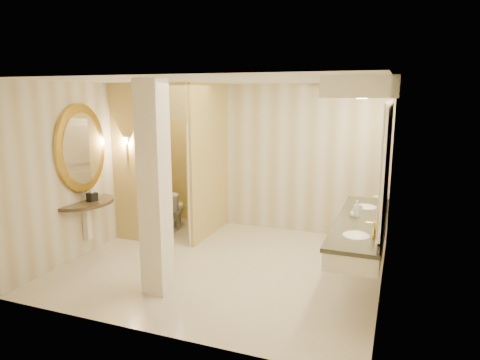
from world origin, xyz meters
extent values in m
plane|color=beige|center=(0.00, 0.00, 0.00)|extent=(4.50, 4.50, 0.00)
plane|color=silver|center=(0.00, 0.00, 2.70)|extent=(4.50, 4.50, 0.00)
cube|color=beige|center=(0.00, 2.00, 1.35)|extent=(4.50, 0.02, 2.70)
cube|color=beige|center=(0.00, -2.00, 1.35)|extent=(4.50, 0.02, 2.70)
cube|color=beige|center=(-2.25, 0.00, 1.35)|extent=(0.02, 4.00, 2.70)
cube|color=beige|center=(2.25, 0.00, 1.35)|extent=(0.02, 4.00, 2.70)
cube|color=#DDCC73|center=(-0.80, 1.25, 1.35)|extent=(0.10, 1.50, 2.70)
cube|color=#DDCC73|center=(-1.93, 0.50, 1.35)|extent=(0.65, 0.10, 2.70)
cube|color=#DDCC73|center=(-1.20, 0.50, 2.40)|extent=(0.80, 0.10, 0.60)
cube|color=white|center=(-0.93, 0.88, 1.05)|extent=(0.30, 0.77, 2.10)
cylinder|color=gold|center=(-1.93, 0.43, 1.55)|extent=(0.03, 0.03, 0.30)
cone|color=white|center=(-1.93, 0.43, 1.75)|extent=(0.14, 0.14, 0.14)
cube|color=white|center=(1.95, 0.15, 0.73)|extent=(0.60, 2.56, 0.24)
cube|color=black|center=(1.95, 0.15, 0.85)|extent=(0.64, 2.60, 0.05)
cube|color=black|center=(2.23, 0.15, 0.92)|extent=(0.03, 2.56, 0.10)
ellipsoid|color=white|center=(1.95, -0.54, 0.83)|extent=(0.40, 0.44, 0.15)
cylinder|color=gold|center=(2.15, -0.54, 0.96)|extent=(0.03, 0.03, 0.22)
ellipsoid|color=white|center=(1.95, 0.85, 0.83)|extent=(0.40, 0.44, 0.15)
cylinder|color=gold|center=(2.15, 0.85, 0.96)|extent=(0.03, 0.03, 0.22)
cube|color=white|center=(2.23, 0.15, 1.70)|extent=(0.03, 2.56, 1.40)
cube|color=white|center=(1.95, 0.15, 2.59)|extent=(0.75, 2.76, 0.22)
cylinder|color=black|center=(-2.23, -0.35, 0.85)|extent=(1.05, 1.05, 0.05)
cube|color=white|center=(-2.19, -0.35, 0.55)|extent=(0.10, 0.10, 0.60)
cylinder|color=gold|center=(-2.21, -0.35, 1.70)|extent=(0.07, 1.05, 1.05)
cylinder|color=white|center=(-2.17, -0.35, 1.70)|extent=(0.02, 0.84, 0.84)
cube|color=white|center=(-0.45, -1.10, 1.35)|extent=(0.31, 0.31, 2.70)
cube|color=black|center=(-2.09, -0.31, 0.94)|extent=(0.16, 0.16, 0.13)
imported|color=white|center=(-1.60, 1.29, 0.38)|extent=(0.57, 0.82, 0.76)
imported|color=beige|center=(1.89, 0.57, 0.93)|extent=(0.07, 0.07, 0.12)
imported|color=silver|center=(1.82, 0.24, 0.93)|extent=(0.11, 0.11, 0.11)
imported|color=#C6B28C|center=(1.87, 0.24, 0.99)|extent=(0.10, 0.10, 0.23)
camera|label=1|loc=(2.37, -5.56, 2.52)|focal=32.00mm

